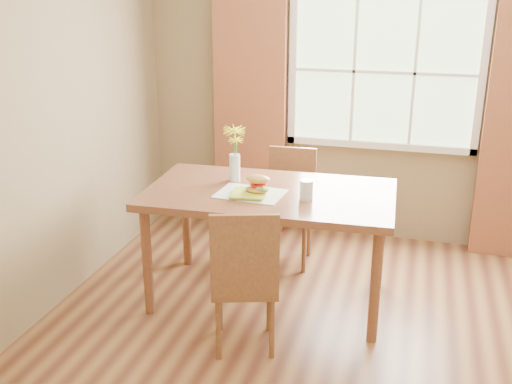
{
  "coord_description": "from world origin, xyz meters",
  "views": [
    {
      "loc": [
        0.32,
        -3.3,
        2.23
      ],
      "look_at": [
        -0.73,
        0.47,
        0.84
      ],
      "focal_mm": 42.0,
      "sensor_mm": 36.0,
      "label": 1
    }
  ],
  "objects": [
    {
      "name": "flower_vase",
      "position": [
        -0.94,
        0.67,
        1.08
      ],
      "size": [
        0.17,
        0.17,
        0.41
      ],
      "color": "silver",
      "rests_on": "dining_table"
    },
    {
      "name": "dining_table",
      "position": [
        -0.64,
        0.52,
        0.75
      ],
      "size": [
        1.76,
        1.03,
        0.84
      ],
      "rotation": [
        0.0,
        0.0,
        0.04
      ],
      "color": "brown",
      "rests_on": "room"
    },
    {
      "name": "water_glass",
      "position": [
        -0.36,
        0.42,
        0.9
      ],
      "size": [
        0.09,
        0.09,
        0.14
      ],
      "color": "silver",
      "rests_on": "dining_table"
    },
    {
      "name": "plate",
      "position": [
        -0.75,
        0.38,
        0.85
      ],
      "size": [
        0.26,
        0.26,
        0.01
      ],
      "primitive_type": "cube",
      "rotation": [
        0.0,
        0.0,
        0.13
      ],
      "color": "#ACC330",
      "rests_on": "placemat"
    },
    {
      "name": "window",
      "position": [
        0.0,
        1.87,
        1.5
      ],
      "size": [
        1.62,
        0.06,
        1.32
      ],
      "color": "#AED09D",
      "rests_on": "room"
    },
    {
      "name": "curtain_left",
      "position": [
        -1.15,
        1.78,
        1.1
      ],
      "size": [
        0.65,
        0.08,
        2.2
      ],
      "primitive_type": "cube",
      "color": "maroon",
      "rests_on": "room"
    },
    {
      "name": "chair_near",
      "position": [
        -0.62,
        -0.18,
        0.53
      ],
      "size": [
        0.51,
        0.51,
        0.97
      ],
      "rotation": [
        0.0,
        0.0,
        0.3
      ],
      "color": "brown",
      "rests_on": "room"
    },
    {
      "name": "croissant_sandwich",
      "position": [
        -0.7,
        0.42,
        0.92
      ],
      "size": [
        0.18,
        0.13,
        0.13
      ],
      "rotation": [
        0.0,
        0.0,
        -0.07
      ],
      "color": "#E8A54F",
      "rests_on": "plate"
    },
    {
      "name": "chair_far",
      "position": [
        -0.65,
        1.22,
        0.52
      ],
      "size": [
        0.41,
        0.41,
        0.94
      ],
      "rotation": [
        0.0,
        0.0,
        0.05
      ],
      "color": "brown",
      "rests_on": "room"
    },
    {
      "name": "room",
      "position": [
        0.0,
        0.0,
        1.35
      ],
      "size": [
        4.24,
        3.84,
        2.74
      ],
      "color": "brown",
      "rests_on": "ground"
    },
    {
      "name": "placemat",
      "position": [
        -0.75,
        0.42,
        0.84
      ],
      "size": [
        0.48,
        0.37,
        0.01
      ],
      "primitive_type": "cube",
      "rotation": [
        0.0,
        0.0,
        -0.08
      ],
      "color": "beige",
      "rests_on": "dining_table"
    }
  ]
}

